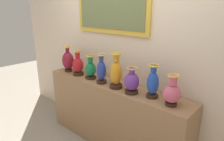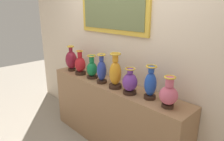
% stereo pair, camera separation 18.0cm
% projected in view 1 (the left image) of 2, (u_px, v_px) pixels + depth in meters
% --- Properties ---
extents(display_shelf, '(2.19, 0.40, 0.93)m').
position_uv_depth(display_shelf, '(112.00, 115.00, 2.80)').
color(display_shelf, '#99704C').
rests_on(display_shelf, ground_plane).
extents(back_wall, '(4.82, 0.14, 3.16)m').
position_uv_depth(back_wall, '(125.00, 32.00, 2.65)').
color(back_wall, beige).
rests_on(back_wall, ground_plane).
extents(vase_burgundy, '(0.18, 0.18, 0.40)m').
position_uv_depth(vase_burgundy, '(68.00, 60.00, 3.13)').
color(vase_burgundy, '#382319').
rests_on(vase_burgundy, display_shelf).
extents(vase_crimson, '(0.16, 0.16, 0.36)m').
position_uv_depth(vase_crimson, '(78.00, 65.00, 2.97)').
color(vase_crimson, '#382319').
rests_on(vase_crimson, display_shelf).
extents(vase_emerald, '(0.16, 0.16, 0.33)m').
position_uv_depth(vase_emerald, '(91.00, 69.00, 2.83)').
color(vase_emerald, '#382319').
rests_on(vase_emerald, display_shelf).
extents(vase_cobalt, '(0.13, 0.13, 0.39)m').
position_uv_depth(vase_cobalt, '(101.00, 71.00, 2.64)').
color(vase_cobalt, '#382319').
rests_on(vase_cobalt, display_shelf).
extents(vase_amber, '(0.16, 0.16, 0.44)m').
position_uv_depth(vase_amber, '(116.00, 73.00, 2.48)').
color(vase_amber, '#382319').
rests_on(vase_amber, display_shelf).
extents(vase_violet, '(0.17, 0.17, 0.31)m').
position_uv_depth(vase_violet, '(132.00, 82.00, 2.34)').
color(vase_violet, '#382319').
rests_on(vase_violet, display_shelf).
extents(vase_sapphire, '(0.13, 0.13, 0.38)m').
position_uv_depth(vase_sapphire, '(153.00, 83.00, 2.21)').
color(vase_sapphire, '#382319').
rests_on(vase_sapphire, display_shelf).
extents(vase_rose, '(0.18, 0.18, 0.33)m').
position_uv_depth(vase_rose, '(172.00, 93.00, 2.03)').
color(vase_rose, '#382319').
rests_on(vase_rose, display_shelf).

